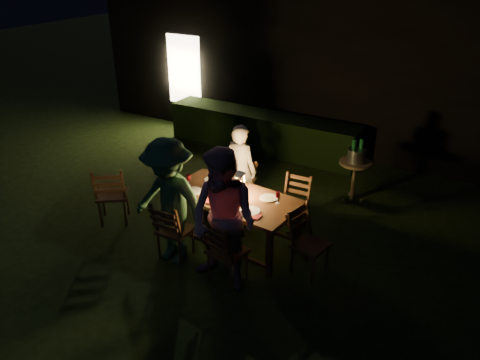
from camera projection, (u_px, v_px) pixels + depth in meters
The scene contains 29 objects.
garden_envelope at pixel (328, 57), 11.10m from camera, with size 40.00×40.00×3.20m.
dining_table at pixel (233, 201), 6.64m from camera, with size 1.95×1.10×0.78m.
chair_near_left at pixel (175, 239), 6.50m from camera, with size 0.45×0.48×0.96m.
chair_near_right at pixel (227, 261), 6.03m from camera, with size 0.51×0.54×0.99m.
chair_far_left at pixel (239, 197), 7.63m from camera, with size 0.46×0.49×0.92m.
chair_far_right at pixel (292, 215), 7.11m from camera, with size 0.43×0.46×0.92m.
chair_end at pixel (309, 254), 6.20m from camera, with size 0.54×0.52×0.96m.
chair_spare at pixel (113, 204), 7.34m from camera, with size 0.67×0.67×1.04m.
person_house_side at pixel (241, 169), 7.45m from camera, with size 0.55×0.36×1.51m, color white.
person_opp_right at pixel (224, 221), 5.71m from camera, with size 0.91×0.71×1.87m, color #AE7790.
person_opp_left at pixel (169, 202), 6.19m from camera, with size 1.17×0.67×1.81m, color #2C583A.
lantern at pixel (238, 186), 6.55m from camera, with size 0.16×0.16×0.35m.
plate_far_left at pixel (212, 180), 7.05m from camera, with size 0.25×0.25×0.01m, color white.
plate_near_left at pixel (193, 191), 6.73m from camera, with size 0.25×0.25×0.01m, color white.
plate_far_right at pixel (268, 198), 6.54m from camera, with size 0.25×0.25×0.01m, color white.
plate_near_right at pixel (251, 211), 6.21m from camera, with size 0.25×0.25×0.01m, color white.
wineglass_a at pixel (228, 178), 6.93m from camera, with size 0.06×0.06×0.18m, color #59070F, non-canonical shape.
wineglass_b at pixel (189, 180), 6.85m from camera, with size 0.06×0.06×0.18m, color #59070F, non-canonical shape.
wineglass_c at pixel (239, 204), 6.21m from camera, with size 0.06×0.06×0.18m, color #59070F, non-canonical shape.
wineglass_d at pixel (278, 198), 6.38m from camera, with size 0.06×0.06×0.18m, color #59070F, non-canonical shape.
wineglass_e at pixel (214, 197), 6.40m from camera, with size 0.06×0.06×0.18m, color silver, non-canonical shape.
bottle_table at pixel (219, 182), 6.68m from camera, with size 0.07×0.07×0.28m, color #0F471E.
napkin_left at pixel (211, 201), 6.45m from camera, with size 0.18×0.14×0.01m, color red.
napkin_right at pixel (254, 216), 6.10m from camera, with size 0.18×0.14×0.01m, color red.
phone at pixel (186, 192), 6.71m from camera, with size 0.14×0.07×0.01m, color black.
side_table at pixel (355, 166), 7.82m from camera, with size 0.55×0.55×0.73m.
ice_bucket at pixel (357, 155), 7.73m from camera, with size 0.30×0.30×0.22m, color #A5A8AD.
bottle_bucket_a at pixel (353, 153), 7.70m from camera, with size 0.07×0.07×0.32m, color #0F471E.
bottle_bucket_b at pixel (361, 152), 7.71m from camera, with size 0.07×0.07×0.32m, color #0F471E.
Camera 1 is at (3.75, -4.63, 3.94)m, focal length 35.00 mm.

